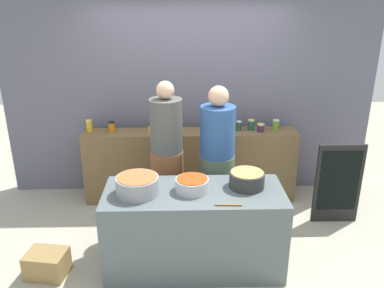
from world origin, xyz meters
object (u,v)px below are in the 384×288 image
object	(u,v)px
preserve_jar_2	(151,128)
cook_with_tongs	(167,165)
preserve_jar_7	(239,126)
preserve_jar_10	(276,125)
preserve_jar_3	(168,125)
preserve_jar_4	(177,129)
preserve_jar_5	(207,127)
preserve_jar_6	(228,127)
cooking_pot_center	(192,185)
cooking_pot_right	(247,180)
preserve_jar_9	(261,128)
preserve_jar_0	(89,125)
cook_in_cap	(217,168)
preserve_jar_8	(251,125)
bread_crate	(47,264)
cooking_pot_left	(137,185)
chalkboard_sign	(338,184)
preserve_jar_1	(112,127)
wooden_spoon	(228,205)

from	to	relation	value
preserve_jar_2	cook_with_tongs	xyz separation A→B (m)	(0.21, -0.64, -0.22)
preserve_jar_7	preserve_jar_10	distance (m)	0.48
preserve_jar_7	cook_with_tongs	size ratio (longest dim) A/B	0.07
preserve_jar_3	preserve_jar_4	xyz separation A→B (m)	(0.11, -0.14, -0.02)
preserve_jar_5	cook_with_tongs	world-z (taller)	cook_with_tongs
preserve_jar_4	preserve_jar_10	xyz separation A→B (m)	(1.26, 0.11, 0.01)
preserve_jar_5	preserve_jar_6	world-z (taller)	preserve_jar_5
preserve_jar_4	preserve_jar_6	bearing A→B (deg)	6.63
preserve_jar_10	cooking_pot_center	size ratio (longest dim) A/B	0.41
cooking_pot_center	cooking_pot_right	bearing A→B (deg)	7.63
preserve_jar_9	preserve_jar_10	distance (m)	0.22
preserve_jar_6	cooking_pot_right	xyz separation A→B (m)	(0.03, -1.33, -0.09)
preserve_jar_0	preserve_jar_9	world-z (taller)	preserve_jar_0
cooking_pot_right	cook_in_cap	world-z (taller)	cook_in_cap
preserve_jar_4	preserve_jar_2	bearing A→B (deg)	175.90
cook_in_cap	preserve_jar_2	bearing A→B (deg)	138.68
preserve_jar_8	bread_crate	bearing A→B (deg)	-144.60
preserve_jar_6	cooking_pot_center	xyz separation A→B (m)	(-0.49, -1.40, -0.10)
cooking_pot_left	cook_with_tongs	distance (m)	0.80
preserve_jar_2	chalkboard_sign	bearing A→B (deg)	-15.00
preserve_jar_8	bread_crate	world-z (taller)	preserve_jar_8
preserve_jar_0	preserve_jar_8	size ratio (longest dim) A/B	1.06
preserve_jar_7	bread_crate	size ratio (longest dim) A/B	0.34
preserve_jar_6	cooking_pot_center	bearing A→B (deg)	-109.46
preserve_jar_1	cooking_pot_center	world-z (taller)	preserve_jar_1
preserve_jar_10	chalkboard_sign	xyz separation A→B (m)	(0.61, -0.68, -0.50)
preserve_jar_0	preserve_jar_8	xyz separation A→B (m)	(2.04, -0.02, -0.00)
preserve_jar_1	preserve_jar_6	world-z (taller)	preserve_jar_1
preserve_jar_1	preserve_jar_8	distance (m)	1.75
cook_with_tongs	preserve_jar_5	bearing A→B (deg)	53.42
cooking_pot_left	preserve_jar_1	bearing A→B (deg)	107.68
preserve_jar_5	wooden_spoon	bearing A→B (deg)	-87.14
preserve_jar_7	preserve_jar_9	bearing A→B (deg)	-10.43
preserve_jar_1	preserve_jar_2	xyz separation A→B (m)	(0.50, -0.06, -0.01)
preserve_jar_9	cook_in_cap	xyz separation A→B (m)	(-0.61, -0.68, -0.24)
preserve_jar_2	preserve_jar_10	xyz separation A→B (m)	(1.57, 0.09, 0.00)
cook_in_cap	preserve_jar_8	bearing A→B (deg)	56.58
cooking_pot_right	cook_with_tongs	bearing A→B (deg)	140.82
preserve_jar_3	cooking_pot_left	world-z (taller)	preserve_jar_3
preserve_jar_10	preserve_jar_1	bearing A→B (deg)	-179.13
preserve_jar_2	preserve_jar_8	distance (m)	1.26
preserve_jar_2	cook_with_tongs	bearing A→B (deg)	-71.82
preserve_jar_0	preserve_jar_2	size ratio (longest dim) A/B	1.19
preserve_jar_3	cook_with_tongs	bearing A→B (deg)	-89.79
cooking_pot_center	cook_in_cap	size ratio (longest dim) A/B	0.19
preserve_jar_6	preserve_jar_10	bearing A→B (deg)	3.76
preserve_jar_0	cooking_pot_right	bearing A→B (deg)	-37.85
preserve_jar_3	preserve_jar_10	distance (m)	1.37
preserve_jar_3	wooden_spoon	xyz separation A→B (m)	(0.57, -1.75, -0.18)
preserve_jar_5	bread_crate	size ratio (longest dim) A/B	0.40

